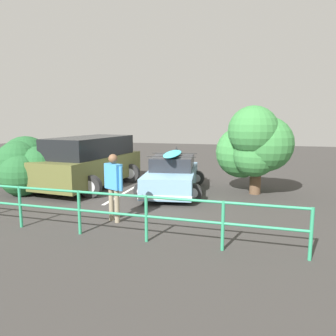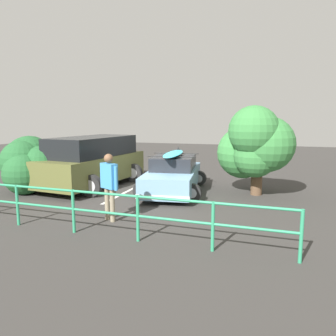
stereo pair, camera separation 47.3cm
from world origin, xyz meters
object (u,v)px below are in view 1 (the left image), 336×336
person_bystander (113,181)px  bush_near_left (253,146)px  suv_car (91,162)px  bush_near_right (28,164)px  sedan_car (172,175)px

person_bystander → bush_near_left: size_ratio=0.57×
person_bystander → bush_near_left: 5.22m
bush_near_left → suv_car: bearing=2.8°
person_bystander → bush_near_right: bearing=-28.7°
suv_car → bush_near_right: bush_near_right is taller
suv_car → person_bystander: 4.48m
suv_car → bush_near_right: size_ratio=1.83×
person_bystander → bush_near_left: (-3.35, -3.96, 0.65)m
sedan_car → person_bystander: 3.79m
bush_near_left → bush_near_right: size_ratio=1.11×
suv_car → bush_near_left: size_ratio=1.65×
sedan_car → bush_near_left: bush_near_left is taller
person_bystander → bush_near_right: (4.36, -2.39, -0.05)m
sedan_car → person_bystander: (0.59, 3.71, 0.43)m
bush_near_left → bush_near_right: bearing=11.5°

